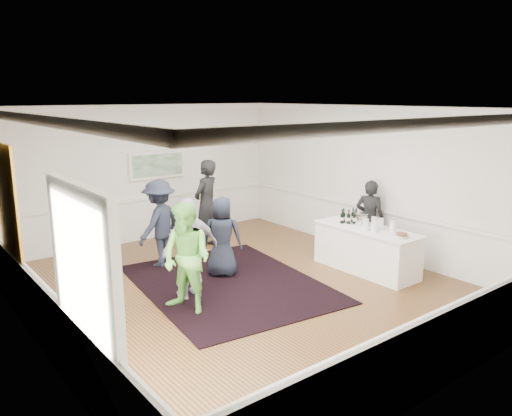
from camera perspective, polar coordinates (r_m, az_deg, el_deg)
floor at (r=9.12m, az=-1.50°, el=-9.14°), size 8.00×8.00×0.00m
ceiling at (r=8.46m, az=-1.63°, el=11.40°), size 7.00×8.00×0.02m
wall_left at (r=7.21m, az=-24.59°, el=-2.90°), size 0.02×8.00×3.20m
wall_right at (r=11.05m, az=13.22°, el=3.05°), size 0.02×8.00×3.20m
wall_back at (r=12.05m, az=-12.96°, el=3.85°), size 7.00×0.02×3.20m
wall_front at (r=6.03m, az=21.79°, el=-5.58°), size 7.00×0.02×3.20m
wainscoting at (r=8.94m, az=-1.52°, el=-6.17°), size 7.00×8.00×1.00m
mirror at (r=8.41m, az=-26.52°, el=0.43°), size 0.05×1.25×1.85m
doorway at (r=5.52m, az=-19.06°, el=-9.03°), size 0.10×1.78×2.56m
landscape_painting at (r=12.15m, az=-11.18°, el=4.86°), size 1.44×0.06×0.66m
area_rug at (r=9.31m, az=-3.16°, el=-8.61°), size 3.44×4.25×0.02m
serving_table at (r=10.08m, az=12.48°, el=-4.63°), size 0.82×2.16×0.87m
bartender at (r=10.85m, az=12.85°, el=-1.23°), size 0.61×0.72×1.67m
guest_tan at (r=8.12m, az=-18.59°, el=-6.71°), size 0.85×0.92×1.58m
guest_green at (r=7.98m, az=-7.91°, el=-5.72°), size 0.94×1.05×1.78m
guest_lilac at (r=8.53m, az=-7.49°, el=-4.62°), size 1.04×0.47×1.74m
guest_dark_a at (r=10.22m, az=-10.98°, el=-1.71°), size 1.32×1.09×1.77m
guest_dark_b at (r=11.31m, az=-5.70°, el=0.46°), size 0.86×0.74×2.01m
guest_navy at (r=9.53m, az=-3.89°, el=-3.27°), size 0.89×0.87×1.54m
wine_bottles at (r=10.24m, az=10.66°, el=-0.85°), size 0.36×0.30×0.31m
juice_pitchers at (r=9.78m, az=13.72°, el=-1.85°), size 0.39×0.54×0.24m
ice_bucket at (r=10.11m, az=11.92°, el=-1.32°), size 0.26×0.26×0.25m
nut_bowl at (r=9.45m, az=16.33°, el=-3.04°), size 0.25×0.25×0.08m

